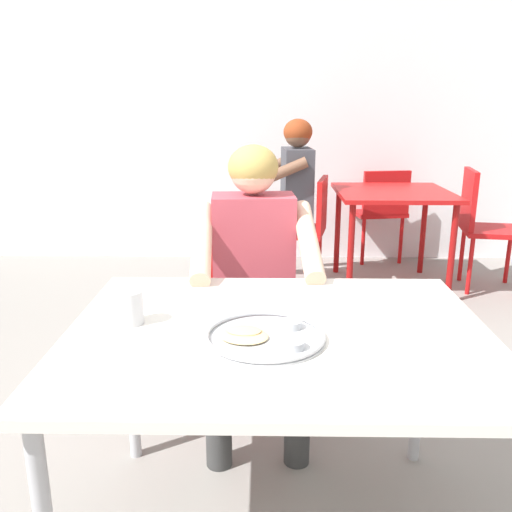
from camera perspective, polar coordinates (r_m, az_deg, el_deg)
back_wall at (r=4.76m, az=1.45°, el=20.18°), size 12.00×0.12×3.40m
table_foreground at (r=1.59m, az=2.36°, el=-9.93°), size 1.22×0.94×0.72m
thali_tray at (r=1.51m, az=0.93°, el=-8.39°), size 0.33×0.33×0.03m
drinking_cup at (r=1.63m, az=-13.13°, el=-5.16°), size 0.08×0.08×0.10m
chair_foreground at (r=2.48m, az=-0.33°, el=-4.54°), size 0.43×0.41×0.82m
diner_foreground at (r=2.21m, az=-0.18°, el=-1.00°), size 0.51×0.57×1.19m
table_background_red at (r=4.08m, az=14.18°, el=5.39°), size 0.81×0.81×0.73m
chair_red_left at (r=4.03m, az=5.30°, el=3.41°), size 0.49×0.50×0.82m
chair_red_right at (r=4.28m, az=22.75°, el=3.40°), size 0.48×0.46×0.88m
chair_red_far at (r=4.77m, az=12.96°, el=4.97°), size 0.48×0.47×0.80m
patron_background at (r=3.95m, az=3.02°, el=6.97°), size 0.57×0.52×1.24m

